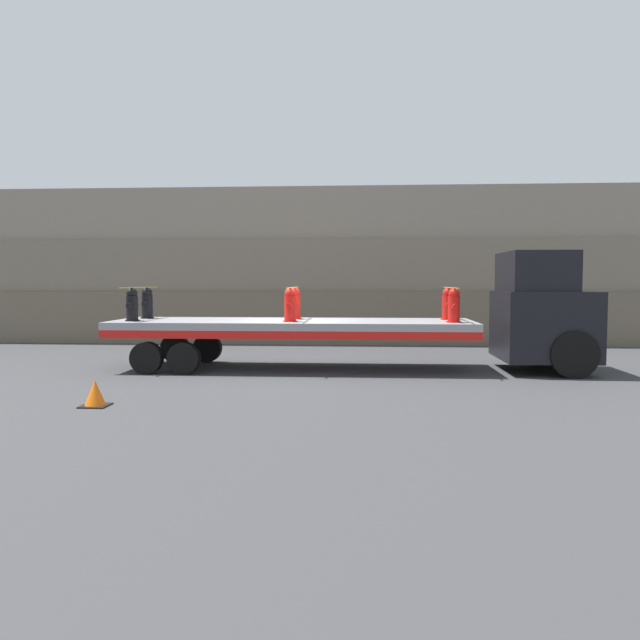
% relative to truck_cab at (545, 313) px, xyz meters
% --- Properties ---
extents(ground_plane, '(120.00, 120.00, 0.00)m').
position_rel_truck_cab_xyz_m(ground_plane, '(-6.54, 0.00, -1.52)').
color(ground_plane, '#38383A').
extents(rock_cliff, '(60.00, 3.30, 5.79)m').
position_rel_truck_cab_xyz_m(rock_cliff, '(-6.54, 7.81, 1.38)').
color(rock_cliff, '#665B4C').
rests_on(rock_cliff, ground_plane).
extents(truck_cab, '(2.26, 2.64, 3.07)m').
position_rel_truck_cab_xyz_m(truck_cab, '(0.00, 0.00, 0.00)').
color(truck_cab, black).
rests_on(truck_cab, ground_plane).
extents(flatbed_trailer, '(9.46, 2.67, 1.29)m').
position_rel_truck_cab_xyz_m(flatbed_trailer, '(-6.96, 0.00, -0.44)').
color(flatbed_trailer, gray).
rests_on(flatbed_trailer, ground_plane).
extents(fire_hydrant_black_near_0, '(0.37, 0.57, 0.86)m').
position_rel_truck_cab_xyz_m(fire_hydrant_black_near_0, '(-10.68, -0.57, 0.19)').
color(fire_hydrant_black_near_0, black).
rests_on(fire_hydrant_black_near_0, flatbed_trailer).
extents(fire_hydrant_black_far_0, '(0.37, 0.57, 0.86)m').
position_rel_truck_cab_xyz_m(fire_hydrant_black_far_0, '(-10.68, 0.57, 0.19)').
color(fire_hydrant_black_far_0, black).
rests_on(fire_hydrant_black_far_0, flatbed_trailer).
extents(fire_hydrant_red_near_1, '(0.37, 0.57, 0.86)m').
position_rel_truck_cab_xyz_m(fire_hydrant_red_near_1, '(-6.54, -0.57, 0.19)').
color(fire_hydrant_red_near_1, red).
rests_on(fire_hydrant_red_near_1, flatbed_trailer).
extents(fire_hydrant_red_far_1, '(0.37, 0.57, 0.86)m').
position_rel_truck_cab_xyz_m(fire_hydrant_red_far_1, '(-6.54, 0.57, 0.19)').
color(fire_hydrant_red_far_1, red).
rests_on(fire_hydrant_red_far_1, flatbed_trailer).
extents(fire_hydrant_red_near_2, '(0.37, 0.57, 0.86)m').
position_rel_truck_cab_xyz_m(fire_hydrant_red_near_2, '(-2.41, -0.57, 0.19)').
color(fire_hydrant_red_near_2, red).
rests_on(fire_hydrant_red_near_2, flatbed_trailer).
extents(fire_hydrant_red_far_2, '(0.37, 0.57, 0.86)m').
position_rel_truck_cab_xyz_m(fire_hydrant_red_far_2, '(-2.41, 0.57, 0.19)').
color(fire_hydrant_red_far_2, red).
rests_on(fire_hydrant_red_far_2, flatbed_trailer).
extents(cargo_strap_rear, '(0.05, 2.78, 0.01)m').
position_rel_truck_cab_xyz_m(cargo_strap_rear, '(-10.68, 0.00, 0.64)').
color(cargo_strap_rear, yellow).
rests_on(cargo_strap_rear, fire_hydrant_black_near_0).
extents(cargo_strap_middle, '(0.05, 2.78, 0.01)m').
position_rel_truck_cab_xyz_m(cargo_strap_middle, '(-6.54, 0.00, 0.64)').
color(cargo_strap_middle, yellow).
rests_on(cargo_strap_middle, fire_hydrant_red_near_1).
extents(cargo_strap_front, '(0.05, 2.78, 0.01)m').
position_rel_truck_cab_xyz_m(cargo_strap_front, '(-2.41, 0.00, 0.64)').
color(cargo_strap_front, yellow).
rests_on(cargo_strap_front, fire_hydrant_red_near_2).
extents(traffic_cone, '(0.49, 0.49, 0.49)m').
position_rel_truck_cab_xyz_m(traffic_cone, '(-9.65, -5.22, -1.28)').
color(traffic_cone, black).
rests_on(traffic_cone, ground_plane).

